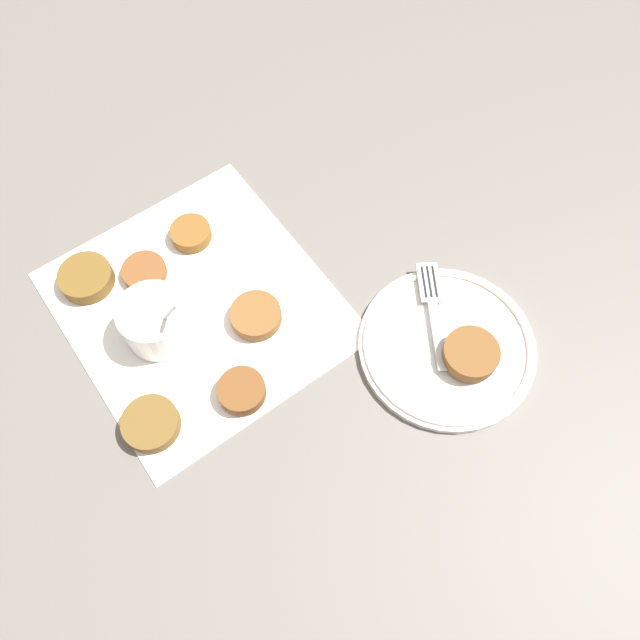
{
  "coord_description": "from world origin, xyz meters",
  "views": [
    {
      "loc": [
        -0.44,
        0.04,
        0.75
      ],
      "look_at": [
        -0.11,
        -0.11,
        0.02
      ],
      "focal_mm": 35.0,
      "sensor_mm": 36.0,
      "label": 1
    }
  ],
  "objects_px": {
    "sauce_bowl": "(156,322)",
    "fritter_on_plate": "(471,354)",
    "fork": "(432,303)",
    "serving_plate": "(447,346)"
  },
  "relations": [
    {
      "from": "serving_plate",
      "to": "fritter_on_plate",
      "type": "height_order",
      "value": "fritter_on_plate"
    },
    {
      "from": "fork",
      "to": "sauce_bowl",
      "type": "bearing_deg",
      "value": 70.66
    },
    {
      "from": "serving_plate",
      "to": "fritter_on_plate",
      "type": "relative_size",
      "value": 3.24
    },
    {
      "from": "sauce_bowl",
      "to": "fritter_on_plate",
      "type": "distance_m",
      "value": 0.4
    },
    {
      "from": "fritter_on_plate",
      "to": "fork",
      "type": "height_order",
      "value": "fritter_on_plate"
    },
    {
      "from": "sauce_bowl",
      "to": "fork",
      "type": "height_order",
      "value": "sauce_bowl"
    },
    {
      "from": "sauce_bowl",
      "to": "fork",
      "type": "relative_size",
      "value": 0.78
    },
    {
      "from": "sauce_bowl",
      "to": "serving_plate",
      "type": "relative_size",
      "value": 0.52
    },
    {
      "from": "sauce_bowl",
      "to": "serving_plate",
      "type": "height_order",
      "value": "sauce_bowl"
    },
    {
      "from": "sauce_bowl",
      "to": "fritter_on_plate",
      "type": "xyz_separation_m",
      "value": [
        -0.21,
        -0.34,
        -0.01
      ]
    }
  ]
}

